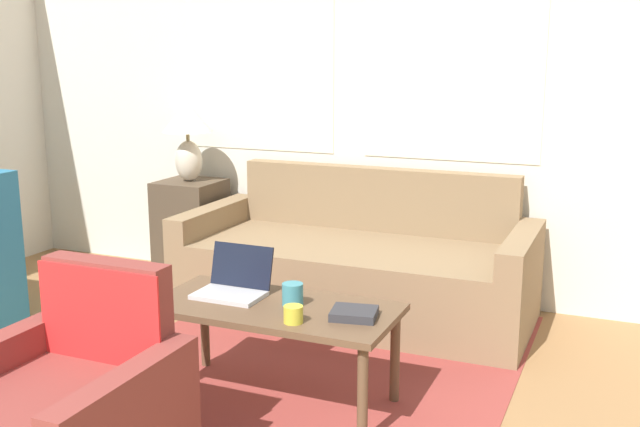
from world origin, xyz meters
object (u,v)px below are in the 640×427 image
at_px(laptop, 234,284).
at_px(couch, 358,269).
at_px(armchair, 67,427).
at_px(cup_navy, 293,294).
at_px(book_red, 354,314).
at_px(cup_yellow, 293,314).
at_px(table_lamp, 188,130).
at_px(coffee_table, 274,316).

bearing_deg(laptop, couch, 82.32).
distance_m(armchair, cup_navy, 1.09).
distance_m(couch, laptop, 1.25).
bearing_deg(book_red, armchair, -128.12).
bearing_deg(armchair, cup_yellow, 56.12).
bearing_deg(table_lamp, coffee_table, -46.65).
bearing_deg(couch, armchair, -97.08).
height_order(laptop, cup_navy, laptop).
bearing_deg(couch, table_lamp, 172.75).
bearing_deg(cup_navy, armchair, -113.59).
xyz_separation_m(couch, coffee_table, (0.07, -1.28, 0.14)).
bearing_deg(coffee_table, table_lamp, 133.35).
relative_size(couch, laptop, 6.68).
distance_m(coffee_table, cup_navy, 0.13).
bearing_deg(laptop, cup_navy, -5.46).
bearing_deg(coffee_table, book_red, -1.28).
height_order(laptop, cup_yellow, laptop).
bearing_deg(book_red, cup_navy, 172.18).
relative_size(armchair, coffee_table, 0.73).
height_order(laptop, book_red, laptop).
relative_size(armchair, cup_navy, 8.04).
distance_m(couch, armchair, 2.24).
relative_size(table_lamp, cup_yellow, 6.58).
bearing_deg(cup_yellow, book_red, 36.52).
bearing_deg(armchair, coffee_table, 69.62).
bearing_deg(cup_yellow, laptop, 150.98).
height_order(armchair, table_lamp, table_lamp).
xyz_separation_m(couch, cup_navy, (0.15, -1.24, 0.24)).
xyz_separation_m(couch, laptop, (-0.16, -1.21, 0.24)).
xyz_separation_m(cup_yellow, book_red, (0.21, 0.16, -0.02)).
bearing_deg(coffee_table, cup_yellow, -43.60).
height_order(cup_yellow, book_red, cup_yellow).
height_order(couch, coffee_table, couch).
distance_m(laptop, book_red, 0.63).
relative_size(couch, book_red, 9.60).
relative_size(armchair, cup_yellow, 9.87).
xyz_separation_m(couch, book_red, (0.46, -1.29, 0.21)).
relative_size(coffee_table, cup_navy, 10.99).
distance_m(table_lamp, cup_navy, 2.08).
distance_m(cup_navy, cup_yellow, 0.22).
relative_size(cup_navy, cup_yellow, 1.23).
height_order(cup_navy, cup_yellow, cup_navy).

